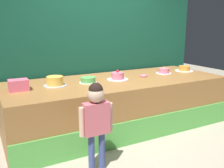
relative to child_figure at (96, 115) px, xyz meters
name	(u,v)px	position (x,y,z in m)	size (l,w,h in m)	color
ground_plane	(140,142)	(0.85, 0.37, -0.66)	(12.00, 12.00, 0.00)	#ADA38E
stage_platform	(118,103)	(0.85, 1.04, -0.28)	(3.48, 1.36, 0.78)	#9E6B38
curtain_backdrop	(96,29)	(0.85, 1.81, 0.88)	(4.17, 0.08, 3.10)	#144C38
child_figure	(96,115)	(0.00, 0.00, 0.00)	(0.40, 0.18, 1.03)	#3F4C8C
pink_box	(18,85)	(-0.63, 1.06, 0.19)	(0.25, 0.19, 0.15)	#ED6582
donut	(143,76)	(1.34, 1.04, 0.13)	(0.12, 0.12, 0.03)	pink
cake_far_left	(55,81)	(-0.14, 1.10, 0.18)	(0.33, 0.33, 0.14)	silver
cake_left	(88,80)	(0.36, 1.06, 0.15)	(0.26, 0.26, 0.08)	white
cake_center	(117,76)	(0.85, 1.04, 0.16)	(0.34, 0.34, 0.16)	silver
cake_right	(164,71)	(1.84, 1.11, 0.15)	(0.28, 0.28, 0.14)	silver
cake_far_right	(184,69)	(2.33, 1.12, 0.15)	(0.34, 0.34, 0.10)	white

